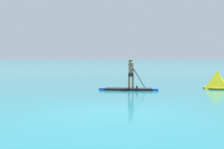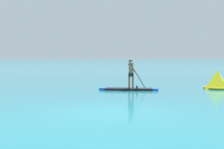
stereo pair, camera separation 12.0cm
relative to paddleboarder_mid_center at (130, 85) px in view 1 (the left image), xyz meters
The scene contains 3 objects.
ground 7.40m from the paddleboarder_mid_center, 107.22° to the right, with size 440.00×440.00×0.00m, color #1E727F.
paddleboarder_mid_center is the anchor object (origin of this frame).
race_marker_buoy 5.21m from the paddleboarder_mid_center, ahead, with size 1.61×1.61×1.08m.
Camera 1 is at (-1.96, -11.53, 1.89)m, focal length 54.99 mm.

